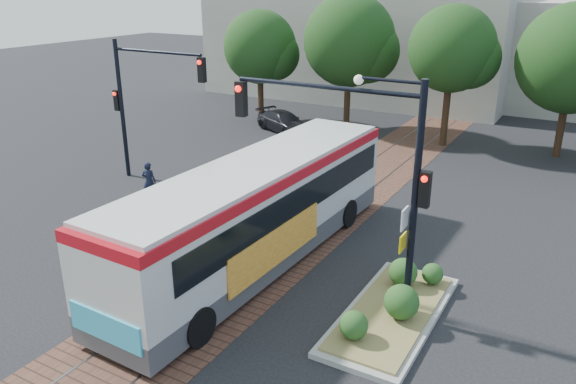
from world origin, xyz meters
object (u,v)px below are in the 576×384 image
traffic_island (394,305)px  signal_pole_main (369,159)px  city_bus (259,207)px  signal_pole_left (139,93)px  parked_car (284,122)px  officer (149,181)px

traffic_island → signal_pole_main: (-0.96, 0.09, 3.83)m
city_bus → signal_pole_left: bearing=156.5°
signal_pole_left → parked_car: (1.02, 10.29, -3.29)m
parked_car → signal_pole_main: bearing=-119.2°
traffic_island → parked_car: (-12.17, 15.18, 0.25)m
officer → parked_car: 12.12m
city_bus → signal_pole_main: (3.77, -0.81, 2.35)m
signal_pole_main → signal_pole_left: (-12.23, 4.80, -0.29)m
traffic_island → signal_pole_left: bearing=159.6°
signal_pole_main → parked_car: 19.14m
signal_pole_main → parked_car: size_ratio=1.51×
city_bus → signal_pole_left: size_ratio=2.04×
signal_pole_main → traffic_island: bearing=-5.4°
signal_pole_left → officer: bearing=-44.3°
signal_pole_left → parked_car: bearing=84.4°
signal_pole_left → officer: size_ratio=3.78×
officer → parked_car: (-0.83, 12.09, -0.22)m
signal_pole_main → parked_car: (-11.21, 15.09, -3.58)m
city_bus → officer: (-6.61, 2.19, -1.02)m
signal_pole_main → city_bus: bearing=167.9°
signal_pole_main → officer: bearing=163.9°
city_bus → signal_pole_main: bearing=-10.4°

